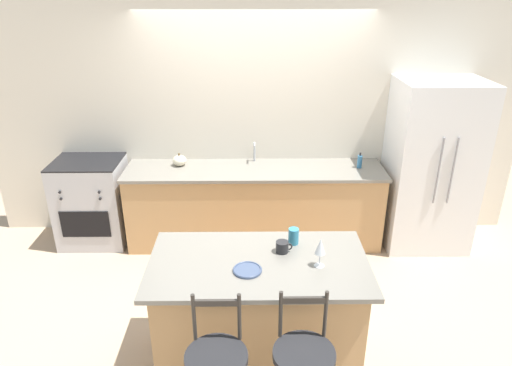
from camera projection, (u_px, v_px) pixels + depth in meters
ground_plane at (255, 257)px, 4.98m from camera, size 18.00×18.00×0.00m
wall_back at (254, 119)px, 5.09m from camera, size 6.00×0.07×2.70m
back_counter at (255, 204)px, 5.15m from camera, size 2.82×0.70×0.89m
sink_faucet at (254, 150)px, 5.10m from camera, size 0.02×0.13×0.22m
kitchen_island at (258, 313)px, 3.42m from camera, size 1.57×0.86×0.93m
refrigerator at (431, 166)px, 4.93m from camera, size 0.88×0.75×1.85m
oven_range at (93, 202)px, 5.12m from camera, size 0.73×0.62×0.98m
dinner_plate at (247, 270)px, 3.13m from camera, size 0.20×0.20×0.02m
wine_glass at (320, 247)px, 3.13m from camera, size 0.07×0.07×0.22m
coffee_mug at (282, 247)px, 3.34m from camera, size 0.12×0.09×0.09m
tumbler_cup at (294, 236)px, 3.44m from camera, size 0.08×0.08×0.13m
pumpkin_decoration at (179, 160)px, 5.02m from camera, size 0.15×0.15×0.14m
soap_bottle at (360, 161)px, 4.95m from camera, size 0.05×0.05×0.17m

